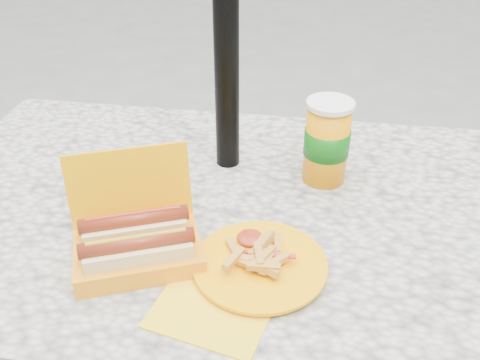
# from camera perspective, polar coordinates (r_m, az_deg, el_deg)

# --- Properties ---
(picnic_table) EXTENTS (1.20, 0.80, 0.75)m
(picnic_table) POSITION_cam_1_polar(r_m,az_deg,el_deg) (1.11, -2.63, -7.13)
(picnic_table) COLOR beige
(picnic_table) RESTS_ON ground
(umbrella_pole) EXTENTS (0.05, 0.05, 2.20)m
(umbrella_pole) POSITION_cam_1_polar(r_m,az_deg,el_deg) (1.04, -1.54, 18.64)
(umbrella_pole) COLOR black
(umbrella_pole) RESTS_ON ground
(hotdog_box) EXTENTS (0.25, 0.23, 0.17)m
(hotdog_box) POSITION_cam_1_polar(r_m,az_deg,el_deg) (0.91, -10.92, -6.47)
(hotdog_box) COLOR #FBA500
(hotdog_box) RESTS_ON picnic_table
(fries_plate) EXTENTS (0.27, 0.30, 0.04)m
(fries_plate) POSITION_cam_1_polar(r_m,az_deg,el_deg) (0.89, 1.75, -9.14)
(fries_plate) COLOR yellow
(fries_plate) RESTS_ON picnic_table
(soda_cup) EXTENTS (0.09, 0.09, 0.18)m
(soda_cup) POSITION_cam_1_polar(r_m,az_deg,el_deg) (1.09, 9.24, 4.06)
(soda_cup) COLOR #FB9304
(soda_cup) RESTS_ON picnic_table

